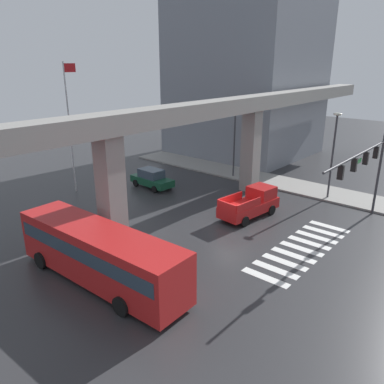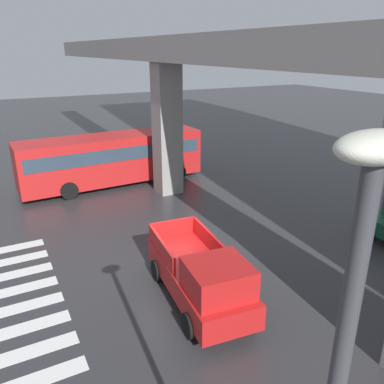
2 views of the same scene
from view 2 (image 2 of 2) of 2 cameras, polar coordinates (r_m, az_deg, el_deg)
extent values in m
plane|color=#2D2D30|center=(15.03, -2.72, -10.81)|extent=(120.00, 120.00, 0.00)
cube|color=silver|center=(17.85, -25.48, -7.59)|extent=(0.55, 2.80, 0.01)
cube|color=silver|center=(16.87, -25.24, -9.19)|extent=(0.55, 2.80, 0.01)
cube|color=silver|center=(15.90, -24.95, -10.99)|extent=(0.55, 2.80, 0.01)
cube|color=silver|center=(14.95, -24.63, -13.01)|extent=(0.55, 2.80, 0.01)
cube|color=silver|center=(14.02, -24.26, -15.32)|extent=(0.55, 2.80, 0.01)
cube|color=silver|center=(13.12, -23.82, -17.94)|extent=(0.55, 2.80, 0.01)
cube|color=silver|center=(12.25, -23.31, -20.94)|extent=(0.55, 2.80, 0.01)
cube|color=silver|center=(11.41, -22.69, -24.38)|extent=(0.55, 2.80, 0.01)
cube|color=gray|center=(14.56, 9.27, 20.02)|extent=(58.62, 1.84, 1.20)
cube|color=gray|center=(21.58, -3.67, 9.06)|extent=(1.30, 1.30, 7.15)
cube|color=red|center=(12.87, 0.91, -12.51)|extent=(5.27, 2.44, 0.80)
cube|color=red|center=(11.30, 3.83, -12.56)|extent=(1.88, 1.92, 0.90)
cube|color=#3F5160|center=(10.96, 4.91, -13.77)|extent=(0.28, 1.67, 0.77)
cube|color=red|center=(13.74, 2.47, -6.90)|extent=(2.65, 0.38, 0.60)
cube|color=red|center=(13.20, -4.55, -8.17)|extent=(2.65, 0.38, 0.60)
cube|color=red|center=(14.58, -2.87, -5.23)|extent=(0.29, 1.75, 0.60)
cylinder|color=black|center=(12.28, 7.94, -16.84)|extent=(0.79, 0.36, 0.76)
cylinder|color=black|center=(11.65, -0.27, -18.98)|extent=(0.79, 0.36, 0.76)
cylinder|color=black|center=(14.63, 1.80, -10.00)|extent=(0.79, 0.36, 0.76)
cylinder|color=black|center=(14.10, -5.08, -11.34)|extent=(0.79, 0.36, 0.76)
cube|color=red|center=(23.75, -11.60, 4.93)|extent=(2.88, 10.88, 2.70)
cube|color=#2D3D4C|center=(23.63, -11.68, 6.03)|extent=(2.91, 10.34, 0.76)
cube|color=#2D3D4C|center=(25.78, -0.26, 7.32)|extent=(2.25, 0.16, 1.49)
cylinder|color=black|center=(26.50, -4.55, 4.27)|extent=(0.38, 0.97, 0.96)
cylinder|color=black|center=(24.40, -2.05, 2.91)|extent=(0.38, 0.97, 0.96)
cylinder|color=black|center=(24.52, -18.92, 1.89)|extent=(0.38, 0.97, 0.96)
cylinder|color=black|center=(22.23, -17.60, 0.19)|extent=(0.38, 0.97, 0.96)
cylinder|color=black|center=(19.30, 24.86, -4.38)|extent=(0.28, 0.65, 0.64)
ellipsoid|color=beige|center=(2.95, 25.53, 6.00)|extent=(0.44, 0.70, 0.24)
camera|label=1|loc=(33.58, -46.45, 20.16)|focal=35.54mm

